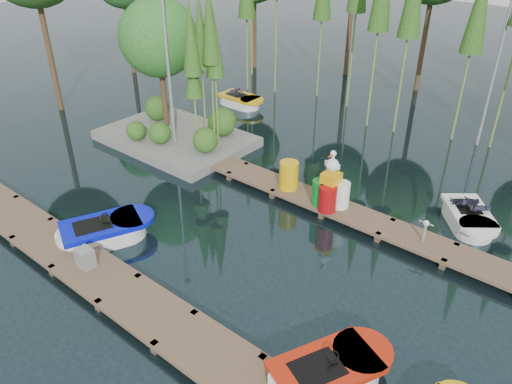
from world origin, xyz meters
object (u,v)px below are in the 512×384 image
Objects in this scene: island at (170,66)px; utility_cabinet at (85,258)px; yellow_barrel at (289,175)px; boat_red at (327,374)px; boat_yellow_far at (240,101)px; drum_cluster at (330,191)px; boat_blue at (104,232)px.

island is 9.57m from utility_cabinet.
boat_red is at bearing -47.60° from yellow_barrel.
boat_red is at bearing -21.49° from boat_yellow_far.
island is 13.99m from boat_red.
drum_cluster reaches higher than boat_red.
boat_red is 16.91m from boat_yellow_far.
drum_cluster is at bearing -11.80° from boat_yellow_far.
boat_red is (8.07, -0.13, -0.01)m from boat_blue.
boat_red is 3.21× the size of yellow_barrel.
drum_cluster is (4.48, 5.57, 0.60)m from boat_blue.
yellow_barrel is at bearing -6.82° from island.
boat_blue is 3.28× the size of yellow_barrel.
yellow_barrel reaches higher than boat_blue.
island is 7.07m from yellow_barrel.
island is at bearing 175.16° from boat_red.
boat_blue reaches higher than utility_cabinet.
island is 8.12m from boat_blue.
island is 2.08× the size of boat_blue.
boat_yellow_far is at bearing 96.13° from island.
boat_yellow_far is (-12.47, 11.42, -0.01)m from boat_red.
boat_red is at bearing -57.78° from drum_cluster.
boat_blue is 1.63× the size of drum_cluster.
drum_cluster is at bearing 75.13° from boat_blue.
island is 3.38× the size of drum_cluster.
yellow_barrel reaches higher than boat_red.
boat_blue is at bearing -156.72° from boat_red.
boat_blue is at bearing -128.78° from drum_cluster.
boat_yellow_far is 9.06m from yellow_barrel.
drum_cluster is at bearing 63.19° from utility_cabinet.
boat_red is 5.78× the size of utility_cabinet.
boat_blue is at bearing -59.15° from island.
boat_blue is at bearing -47.70° from boat_yellow_far.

